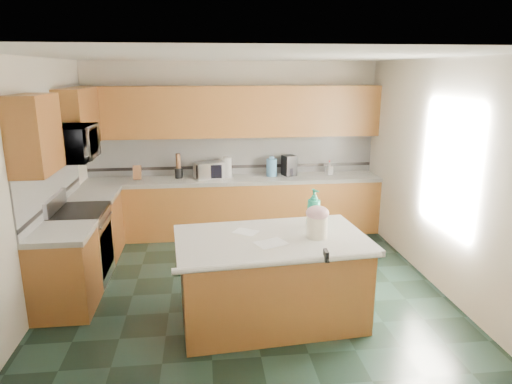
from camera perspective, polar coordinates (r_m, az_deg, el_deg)
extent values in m
plane|color=black|center=(5.62, -1.14, -12.09)|extent=(4.60, 4.60, 0.00)
plane|color=white|center=(5.01, -1.30, 16.63)|extent=(4.60, 4.60, 0.00)
cube|color=beige|center=(7.42, -2.91, 5.59)|extent=(4.60, 0.04, 2.70)
cube|color=beige|center=(2.96, 3.09, -9.05)|extent=(4.60, 0.04, 2.70)
cube|color=beige|center=(5.45, -26.28, 0.63)|extent=(0.04, 4.60, 2.70)
cube|color=beige|center=(5.83, 22.12, 1.93)|extent=(0.04, 4.60, 2.70)
cube|color=#512C13|center=(7.31, -2.65, -1.95)|extent=(4.60, 0.60, 0.86)
cube|color=white|center=(7.19, -2.70, 1.56)|extent=(4.60, 0.64, 0.06)
cube|color=#512C13|center=(7.16, -2.88, 10.01)|extent=(4.60, 0.33, 0.78)
cube|color=silver|center=(7.40, -2.89, 4.67)|extent=(4.60, 0.02, 0.63)
cube|color=black|center=(7.44, -2.86, 3.18)|extent=(4.60, 0.01, 0.05)
cube|color=#512C13|center=(6.80, -19.33, -4.13)|extent=(0.60, 0.82, 0.86)
cube|color=white|center=(6.67, -19.66, -0.39)|extent=(0.64, 0.82, 0.06)
cube|color=#512C13|center=(5.42, -22.76, -9.36)|extent=(0.60, 0.72, 0.86)
cube|color=white|center=(5.25, -23.26, -4.77)|extent=(0.64, 0.72, 0.06)
cube|color=silver|center=(5.97, -24.17, 0.87)|extent=(0.02, 2.30, 0.63)
cube|color=black|center=(6.02, -23.92, -0.93)|extent=(0.01, 2.30, 0.05)
cube|color=#512C13|center=(6.65, -21.35, 8.65)|extent=(0.33, 1.09, 0.78)
cube|color=#512C13|center=(5.06, -25.95, 6.50)|extent=(0.33, 0.72, 0.78)
cube|color=#B7B7BC|center=(6.07, -20.91, -6.45)|extent=(0.60, 0.76, 0.88)
cube|color=black|center=(6.02, -18.18, -6.80)|extent=(0.02, 0.68, 0.55)
cube|color=black|center=(5.93, -21.31, -2.30)|extent=(0.62, 0.78, 0.04)
cylinder|color=#B7B7BC|center=(5.89, -18.19, -3.35)|extent=(0.02, 0.66, 0.02)
cube|color=#B7B7BC|center=(5.97, -23.83, -1.24)|extent=(0.06, 0.76, 0.18)
imported|color=#B7B7BC|center=(5.75, -22.09, 5.65)|extent=(0.50, 0.73, 0.41)
cube|color=#512C13|center=(4.84, 1.90, -11.09)|extent=(1.91, 1.19, 0.86)
cube|color=white|center=(4.65, 1.95, -6.00)|extent=(2.02, 1.30, 0.06)
cylinder|color=white|center=(4.13, 3.14, -8.81)|extent=(1.93, 0.22, 0.06)
cylinder|color=#F9EDCE|center=(4.64, 7.63, -4.33)|extent=(0.26, 0.26, 0.22)
ellipsoid|color=#C9939C|center=(4.59, 7.69, -2.61)|extent=(0.23, 0.23, 0.14)
cylinder|color=tan|center=(4.58, 7.71, -2.02)|extent=(0.08, 0.03, 0.03)
sphere|color=tan|center=(4.57, 7.24, -2.04)|extent=(0.04, 0.04, 0.04)
sphere|color=tan|center=(4.59, 8.18, -2.01)|extent=(0.04, 0.04, 0.04)
imported|color=#1D9D7B|center=(4.92, 7.24, -2.02)|extent=(0.20, 0.20, 0.41)
cube|color=white|center=(4.48, 1.90, -6.41)|extent=(0.36, 0.32, 0.00)
cube|color=white|center=(4.78, -1.30, -5.00)|extent=(0.31, 0.29, 0.00)
cube|color=black|center=(4.22, 8.74, -7.85)|extent=(0.04, 0.11, 0.10)
cylinder|color=black|center=(4.17, 8.97, -8.46)|extent=(0.02, 0.08, 0.02)
cube|color=#472814|center=(7.27, -14.62, 2.35)|extent=(0.12, 0.16, 0.24)
cylinder|color=black|center=(7.24, -9.63, 2.34)|extent=(0.13, 0.13, 0.16)
cylinder|color=#472814|center=(7.20, -9.70, 3.84)|extent=(0.07, 0.07, 0.23)
cube|color=#B7B7BC|center=(7.19, -5.90, 2.76)|extent=(0.50, 0.41, 0.25)
cube|color=black|center=(7.06, -5.88, 2.52)|extent=(0.39, 0.01, 0.21)
cylinder|color=white|center=(7.24, -3.61, 3.14)|extent=(0.14, 0.14, 0.31)
cylinder|color=#B7B7BC|center=(7.28, -3.59, 2.00)|extent=(0.21, 0.21, 0.01)
cylinder|color=#5B9CD0|center=(7.28, 1.96, 3.08)|extent=(0.17, 0.17, 0.28)
cylinder|color=#5B9CD0|center=(7.25, 1.97, 4.31)|extent=(0.08, 0.08, 0.04)
cube|color=black|center=(7.34, 4.17, 3.34)|extent=(0.25, 0.26, 0.32)
cylinder|color=black|center=(7.31, 4.23, 2.53)|extent=(0.13, 0.13, 0.13)
imported|color=white|center=(7.47, 9.15, 2.93)|extent=(0.11, 0.12, 0.20)
cylinder|color=red|center=(7.45, 9.19, 3.81)|extent=(0.02, 0.02, 0.03)
cube|color=white|center=(5.62, 22.96, 2.96)|extent=(0.02, 1.40, 1.10)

